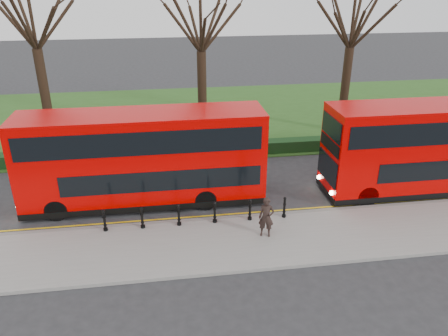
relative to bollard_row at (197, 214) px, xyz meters
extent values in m
plane|color=#28282B|center=(-0.57, 1.35, -0.65)|extent=(120.00, 120.00, 0.00)
cube|color=gray|center=(-0.57, -1.65, -0.57)|extent=(60.00, 4.00, 0.15)
cube|color=slate|center=(-0.57, 0.35, -0.57)|extent=(60.00, 0.25, 0.16)
cube|color=#2A511B|center=(-0.57, 16.35, -0.62)|extent=(60.00, 18.00, 0.06)
cube|color=black|center=(-0.57, 8.15, -0.25)|extent=(60.00, 0.90, 0.80)
cube|color=yellow|center=(-0.57, 0.65, -0.64)|extent=(60.00, 0.10, 0.01)
cube|color=yellow|center=(-0.57, 0.85, -0.64)|extent=(60.00, 0.10, 0.01)
cylinder|color=black|center=(-8.57, 11.35, 2.52)|extent=(0.60, 0.60, 6.34)
cylinder|color=black|center=(1.43, 11.35, 2.32)|extent=(0.60, 0.60, 5.93)
cylinder|color=black|center=(11.43, 11.35, 2.33)|extent=(0.60, 0.60, 5.95)
cylinder|color=black|center=(-4.07, 0.00, 0.00)|extent=(0.15, 0.15, 1.00)
cylinder|color=black|center=(-2.44, 0.00, 0.00)|extent=(0.15, 0.15, 1.00)
cylinder|color=black|center=(-0.81, 0.00, 0.00)|extent=(0.15, 0.15, 1.00)
cylinder|color=black|center=(0.81, 0.00, 0.00)|extent=(0.15, 0.15, 1.00)
cylinder|color=black|center=(2.44, 0.00, 0.00)|extent=(0.15, 0.15, 1.00)
cylinder|color=black|center=(4.07, 0.00, 0.00)|extent=(0.15, 0.15, 1.00)
cube|color=#C70100|center=(-2.30, 2.69, 1.86)|extent=(11.63, 2.64, 4.28)
cube|color=black|center=(-2.30, 2.69, -0.33)|extent=(11.65, 2.66, 0.32)
cube|color=black|center=(-1.46, 1.35, 1.10)|extent=(9.31, 0.04, 1.00)
cube|color=black|center=(-2.30, 1.35, 3.00)|extent=(11.00, 0.04, 1.11)
cube|color=black|center=(-8.14, 2.69, 2.21)|extent=(0.06, 2.33, 0.58)
cylinder|color=black|center=(-6.43, 1.52, -0.12)|extent=(1.06, 0.32, 1.06)
cylinder|color=black|center=(-6.43, 3.85, -0.12)|extent=(1.06, 0.32, 1.06)
cylinder|color=black|center=(0.55, 1.52, -0.12)|extent=(1.06, 0.32, 1.06)
cylinder|color=black|center=(0.55, 3.85, -0.12)|extent=(1.06, 0.32, 1.06)
cube|color=#C70100|center=(12.66, 1.91, 1.88)|extent=(11.73, 2.67, 4.32)
cube|color=black|center=(12.66, 1.91, -0.33)|extent=(11.75, 2.69, 0.32)
cube|color=black|center=(6.77, 1.91, 2.23)|extent=(0.06, 2.35, 0.59)
cylinder|color=black|center=(8.50, 0.73, -0.12)|extent=(1.07, 0.32, 1.07)
cylinder|color=black|center=(8.50, 3.08, -0.12)|extent=(1.07, 0.32, 1.07)
imported|color=black|center=(2.87, -1.39, 0.41)|extent=(0.75, 0.59, 1.81)
camera|label=1|loc=(-1.25, -17.06, 10.08)|focal=35.00mm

